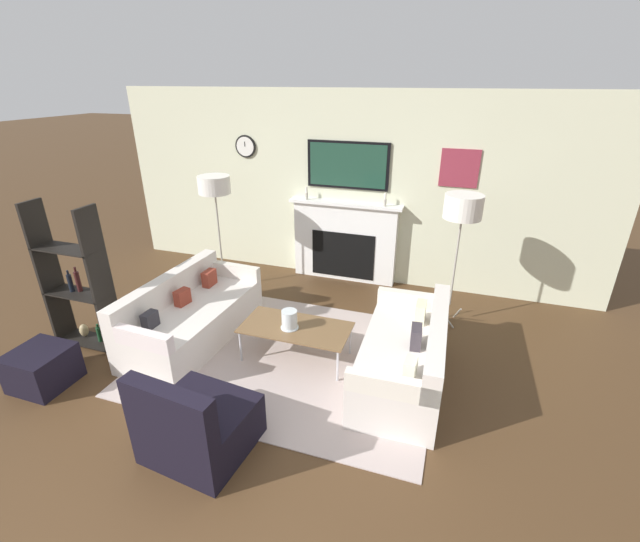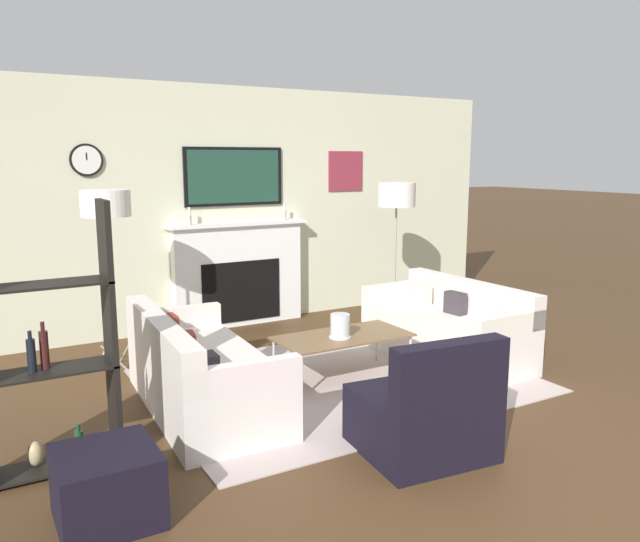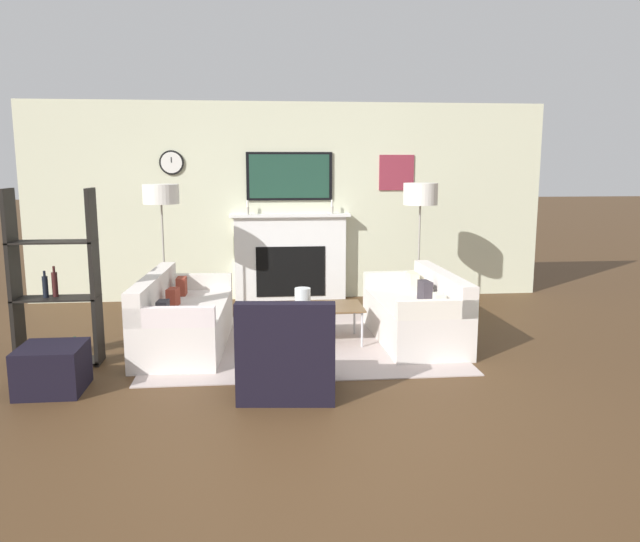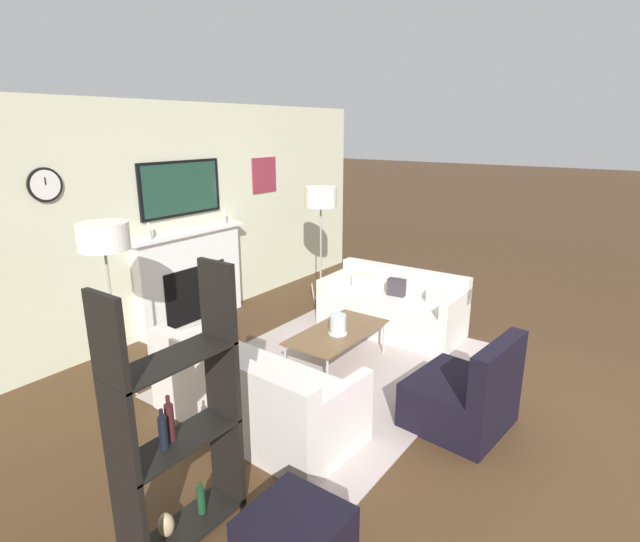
{
  "view_description": "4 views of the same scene",
  "coord_description": "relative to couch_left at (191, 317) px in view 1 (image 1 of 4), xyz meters",
  "views": [
    {
      "loc": [
        1.54,
        -1.36,
        2.82
      ],
      "look_at": [
        0.12,
        2.89,
        0.78
      ],
      "focal_mm": 24.0,
      "sensor_mm": 36.0,
      "label": 1
    },
    {
      "loc": [
        -2.72,
        -2.15,
        1.9
      ],
      "look_at": [
        0.0,
        2.55,
        0.92
      ],
      "focal_mm": 35.0,
      "sensor_mm": 36.0,
      "label": 2
    },
    {
      "loc": [
        -0.45,
        -4.12,
        1.88
      ],
      "look_at": [
        0.2,
        2.34,
        0.76
      ],
      "focal_mm": 35.0,
      "sensor_mm": 36.0,
      "label": 3
    },
    {
      "loc": [
        -3.89,
        -0.36,
        2.41
      ],
      "look_at": [
        0.02,
        2.45,
        1.01
      ],
      "focal_mm": 28.0,
      "sensor_mm": 36.0,
      "label": 4
    }
  ],
  "objects": [
    {
      "name": "armchair",
      "position": [
        1.02,
        -1.44,
        -0.01
      ],
      "size": [
        0.85,
        0.81,
        0.82
      ],
      "color": "black",
      "rests_on": "ground_plane"
    },
    {
      "name": "couch_right",
      "position": [
        2.48,
        -0.0,
        -0.0
      ],
      "size": [
        0.82,
        1.69,
        0.74
      ],
      "color": "silver",
      "rests_on": "ground_plane"
    },
    {
      "name": "hurricane_candle",
      "position": [
        1.25,
        -0.02,
        0.21
      ],
      "size": [
        0.19,
        0.19,
        0.21
      ],
      "color": "silver",
      "rests_on": "coffee_table"
    },
    {
      "name": "couch_left",
      "position": [
        0.0,
        0.0,
        0.0
      ],
      "size": [
        0.89,
        1.83,
        0.75
      ],
      "color": "silver",
      "rests_on": "ground_plane"
    },
    {
      "name": "floor_lamp_left",
      "position": [
        -0.35,
        1.33,
        1.21
      ],
      "size": [
        0.43,
        0.43,
        1.64
      ],
      "color": "#9E998E",
      "rests_on": "ground_plane"
    },
    {
      "name": "coffee_table",
      "position": [
        1.3,
        0.02,
        0.09
      ],
      "size": [
        1.16,
        0.58,
        0.39
      ],
      "color": "brown",
      "rests_on": "ground_plane"
    },
    {
      "name": "shelf_unit",
      "position": [
        -1.09,
        -0.46,
        0.47
      ],
      "size": [
        0.76,
        0.28,
        1.66
      ],
      "color": "black",
      "rests_on": "ground_plane"
    },
    {
      "name": "ottoman",
      "position": [
        -0.93,
        -1.19,
        -0.08
      ],
      "size": [
        0.52,
        0.52,
        0.39
      ],
      "color": "black",
      "rests_on": "ground_plane"
    },
    {
      "name": "floor_lamp_right",
      "position": [
        2.84,
        1.33,
        1.2
      ],
      "size": [
        0.43,
        0.43,
        1.64
      ],
      "color": "#9E998E",
      "rests_on": "ground_plane"
    },
    {
      "name": "area_rug",
      "position": [
        1.24,
        -0.0,
        -0.27
      ],
      "size": [
        3.1,
        2.39,
        0.01
      ],
      "color": "#B4A29D",
      "rests_on": "ground_plane"
    },
    {
      "name": "fireplace_wall",
      "position": [
        1.24,
        2.27,
        0.94
      ],
      "size": [
        7.14,
        0.28,
        2.7
      ],
      "color": "beige",
      "rests_on": "ground_plane"
    }
  ]
}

